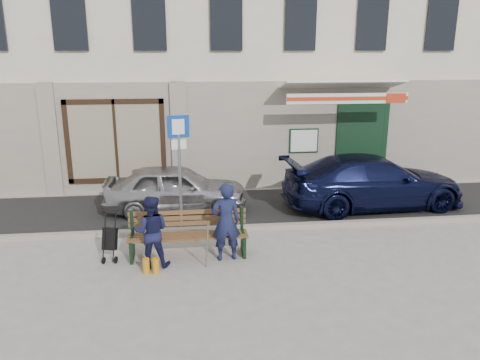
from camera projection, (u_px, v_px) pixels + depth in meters
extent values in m
plane|color=#9E9991|center=(249.00, 258.00, 9.47)|extent=(80.00, 80.00, 0.00)
cube|color=#282828|center=(234.00, 208.00, 12.43)|extent=(60.00, 3.20, 0.01)
cube|color=#9E9384|center=(241.00, 228.00, 10.89)|extent=(60.00, 0.18, 0.12)
cube|color=beige|center=(217.00, 22.00, 16.27)|extent=(20.00, 7.00, 10.00)
cube|color=#9E9384|center=(227.00, 137.00, 13.79)|extent=(20.00, 0.12, 3.20)
cube|color=maroon|center=(117.00, 140.00, 13.50)|extent=(2.50, 0.12, 2.00)
cube|color=black|center=(361.00, 144.00, 14.25)|extent=(1.60, 0.10, 2.60)
cube|color=black|center=(356.00, 144.00, 14.72)|extent=(1.25, 0.90, 2.40)
cube|color=white|center=(304.00, 141.00, 13.98)|extent=(0.80, 0.03, 0.65)
cube|color=white|center=(339.00, 86.00, 13.43)|extent=(3.40, 1.72, 0.42)
cube|color=white|center=(348.00, 98.00, 12.68)|extent=(3.40, 0.05, 0.28)
cube|color=#B83016|center=(348.00, 99.00, 12.65)|extent=(3.40, 0.02, 0.10)
imported|color=#A8A7AC|center=(176.00, 189.00, 12.05)|extent=(3.70, 1.61, 1.24)
imported|color=black|center=(373.00, 181.00, 12.42)|extent=(4.94, 2.31, 1.39)
cylinder|color=gray|center=(180.00, 176.00, 10.62)|extent=(0.07, 0.07, 2.58)
cube|color=#0B38A0|center=(178.00, 127.00, 10.32)|extent=(0.49, 0.15, 0.50)
cube|color=white|center=(178.00, 127.00, 10.29)|extent=(0.28, 0.08, 0.34)
cube|color=white|center=(179.00, 144.00, 10.43)|extent=(0.34, 0.11, 0.22)
cube|color=brown|center=(188.00, 236.00, 9.41)|extent=(2.40, 0.50, 0.04)
cube|color=brown|center=(188.00, 218.00, 9.60)|extent=(2.40, 0.10, 0.36)
cube|color=black|center=(132.00, 249.00, 9.34)|extent=(0.06, 0.50, 0.45)
cube|color=black|center=(243.00, 244.00, 9.59)|extent=(0.06, 0.50, 0.45)
cube|color=white|center=(226.00, 235.00, 9.39)|extent=(0.34, 0.25, 0.11)
cylinder|color=gray|center=(207.00, 246.00, 8.79)|extent=(0.07, 0.34, 0.96)
cylinder|color=#BE7B13|center=(146.00, 266.00, 8.78)|extent=(0.13, 0.13, 0.30)
cylinder|color=#BE7B13|center=(156.00, 265.00, 8.80)|extent=(0.13, 0.13, 0.30)
imported|color=#161B3D|center=(226.00, 222.00, 9.22)|extent=(0.62, 0.45, 1.59)
imported|color=#15173A|center=(151.00, 231.00, 8.95)|extent=(0.73, 0.59, 1.42)
cylinder|color=black|center=(104.00, 260.00, 9.19)|extent=(0.07, 0.14, 0.14)
cylinder|color=black|center=(116.00, 260.00, 9.22)|extent=(0.07, 0.14, 0.14)
cube|color=black|center=(110.00, 239.00, 9.30)|extent=(0.33, 0.32, 0.46)
cylinder|color=black|center=(109.00, 213.00, 9.28)|extent=(0.25, 0.10, 0.02)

